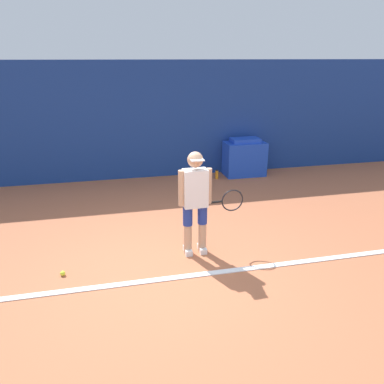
{
  "coord_description": "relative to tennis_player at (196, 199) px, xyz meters",
  "views": [
    {
      "loc": [
        -0.66,
        -4.33,
        2.74
      ],
      "look_at": [
        0.48,
        0.67,
        0.88
      ],
      "focal_mm": 35.0,
      "sensor_mm": 36.0,
      "label": 1
    }
  ],
  "objects": [
    {
      "name": "ground_plane",
      "position": [
        -0.49,
        -0.47,
        -0.84
      ],
      "size": [
        24.0,
        24.0,
        0.0
      ],
      "primitive_type": "plane",
      "color": "#B76642"
    },
    {
      "name": "back_wall",
      "position": [
        -0.49,
        3.89,
        0.5
      ],
      "size": [
        24.0,
        0.1,
        2.68
      ],
      "color": "navy",
      "rests_on": "ground_plane"
    },
    {
      "name": "court_baseline",
      "position": [
        -0.49,
        -0.62,
        -0.84
      ],
      "size": [
        21.6,
        0.1,
        0.01
      ],
      "color": "white",
      "rests_on": "ground_plane"
    },
    {
      "name": "tennis_player",
      "position": [
        0.0,
        0.0,
        0.0
      ],
      "size": [
        0.97,
        0.29,
        1.53
      ],
      "rotation": [
        0.0,
        0.0,
        0.03
      ],
      "color": "tan",
      "rests_on": "ground_plane"
    },
    {
      "name": "tennis_ball",
      "position": [
        -1.88,
        -0.23,
        -0.81
      ],
      "size": [
        0.07,
        0.07,
        0.07
      ],
      "color": "#D1E533",
      "rests_on": "ground_plane"
    },
    {
      "name": "covered_chair",
      "position": [
        2.04,
        3.51,
        -0.41
      ],
      "size": [
        0.97,
        0.57,
        0.91
      ],
      "color": "blue",
      "rests_on": "ground_plane"
    },
    {
      "name": "water_bottle",
      "position": [
        1.31,
        3.35,
        -0.74
      ],
      "size": [
        0.07,
        0.07,
        0.22
      ],
      "color": "orange",
      "rests_on": "ground_plane"
    }
  ]
}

